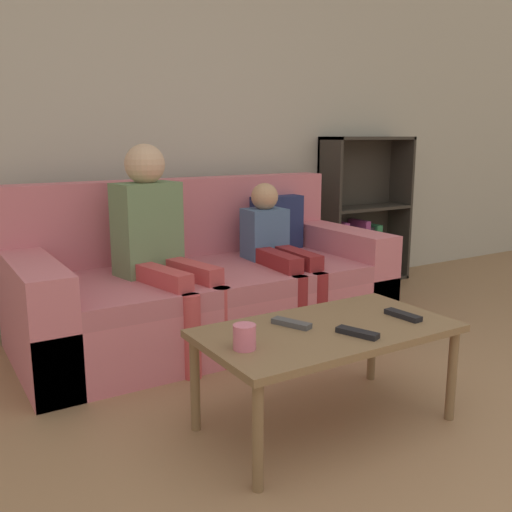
{
  "coord_description": "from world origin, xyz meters",
  "views": [
    {
      "loc": [
        -1.34,
        -0.65,
        1.18
      ],
      "look_at": [
        0.09,
        1.67,
        0.61
      ],
      "focal_mm": 40.0,
      "sensor_mm": 36.0,
      "label": 1
    }
  ],
  "objects_px": {
    "couch": "(204,288)",
    "coffee_table": "(327,337)",
    "bookshelf": "(358,227)",
    "tv_remote_1": "(291,323)",
    "person_child": "(278,248)",
    "person_adult": "(157,234)",
    "tv_remote_2": "(403,315)",
    "cup_near": "(244,337)",
    "tv_remote_0": "(357,333)"
  },
  "relations": [
    {
      "from": "couch",
      "to": "cup_near",
      "type": "xyz_separation_m",
      "value": [
        -0.48,
        -1.29,
        0.18
      ]
    },
    {
      "from": "person_adult",
      "to": "tv_remote_1",
      "type": "distance_m",
      "value": 1.1
    },
    {
      "from": "person_child",
      "to": "cup_near",
      "type": "xyz_separation_m",
      "value": [
        -0.89,
        -1.13,
        -0.05
      ]
    },
    {
      "from": "tv_remote_0",
      "to": "tv_remote_2",
      "type": "bearing_deg",
      "value": -8.41
    },
    {
      "from": "tv_remote_0",
      "to": "tv_remote_1",
      "type": "xyz_separation_m",
      "value": [
        -0.15,
        0.23,
        0.0
      ]
    },
    {
      "from": "cup_near",
      "to": "tv_remote_2",
      "type": "xyz_separation_m",
      "value": [
        0.76,
        -0.04,
        -0.03
      ]
    },
    {
      "from": "coffee_table",
      "to": "person_child",
      "type": "bearing_deg",
      "value": 66.07
    },
    {
      "from": "bookshelf",
      "to": "person_adult",
      "type": "relative_size",
      "value": 1.03
    },
    {
      "from": "bookshelf",
      "to": "couch",
      "type": "bearing_deg",
      "value": -162.76
    },
    {
      "from": "person_adult",
      "to": "tv_remote_1",
      "type": "xyz_separation_m",
      "value": [
        0.15,
        -1.06,
        -0.23
      ]
    },
    {
      "from": "cup_near",
      "to": "tv_remote_0",
      "type": "xyz_separation_m",
      "value": [
        0.45,
        -0.11,
        -0.03
      ]
    },
    {
      "from": "coffee_table",
      "to": "tv_remote_2",
      "type": "xyz_separation_m",
      "value": [
        0.35,
        -0.07,
        0.05
      ]
    },
    {
      "from": "coffee_table",
      "to": "person_adult",
      "type": "height_order",
      "value": "person_adult"
    },
    {
      "from": "couch",
      "to": "coffee_table",
      "type": "distance_m",
      "value": 1.26
    },
    {
      "from": "tv_remote_1",
      "to": "couch",
      "type": "bearing_deg",
      "value": 58.36
    },
    {
      "from": "couch",
      "to": "cup_near",
      "type": "height_order",
      "value": "couch"
    },
    {
      "from": "person_adult",
      "to": "tv_remote_0",
      "type": "distance_m",
      "value": 1.34
    },
    {
      "from": "coffee_table",
      "to": "tv_remote_0",
      "type": "height_order",
      "value": "tv_remote_0"
    },
    {
      "from": "coffee_table",
      "to": "person_adult",
      "type": "distance_m",
      "value": 1.22
    },
    {
      "from": "cup_near",
      "to": "tv_remote_0",
      "type": "distance_m",
      "value": 0.46
    },
    {
      "from": "tv_remote_2",
      "to": "bookshelf",
      "type": "bearing_deg",
      "value": 48.62
    },
    {
      "from": "coffee_table",
      "to": "tv_remote_2",
      "type": "distance_m",
      "value": 0.36
    },
    {
      "from": "couch",
      "to": "person_adult",
      "type": "relative_size",
      "value": 1.89
    },
    {
      "from": "person_adult",
      "to": "tv_remote_2",
      "type": "height_order",
      "value": "person_adult"
    },
    {
      "from": "tv_remote_1",
      "to": "tv_remote_2",
      "type": "height_order",
      "value": "same"
    },
    {
      "from": "cup_near",
      "to": "tv_remote_0",
      "type": "height_order",
      "value": "cup_near"
    },
    {
      "from": "person_child",
      "to": "tv_remote_2",
      "type": "distance_m",
      "value": 1.18
    },
    {
      "from": "bookshelf",
      "to": "tv_remote_0",
      "type": "xyz_separation_m",
      "value": [
        -1.69,
        -1.91,
        -0.02
      ]
    },
    {
      "from": "coffee_table",
      "to": "cup_near",
      "type": "height_order",
      "value": "cup_near"
    },
    {
      "from": "couch",
      "to": "tv_remote_2",
      "type": "relative_size",
      "value": 12.47
    },
    {
      "from": "tv_remote_1",
      "to": "coffee_table",
      "type": "bearing_deg",
      "value": -60.22
    },
    {
      "from": "couch",
      "to": "coffee_table",
      "type": "height_order",
      "value": "couch"
    },
    {
      "from": "person_child",
      "to": "tv_remote_0",
      "type": "distance_m",
      "value": 1.31
    },
    {
      "from": "cup_near",
      "to": "tv_remote_1",
      "type": "relative_size",
      "value": 0.52
    },
    {
      "from": "bookshelf",
      "to": "person_child",
      "type": "bearing_deg",
      "value": -151.32
    },
    {
      "from": "couch",
      "to": "person_child",
      "type": "relative_size",
      "value": 2.4
    },
    {
      "from": "coffee_table",
      "to": "cup_near",
      "type": "distance_m",
      "value": 0.42
    },
    {
      "from": "couch",
      "to": "coffee_table",
      "type": "relative_size",
      "value": 2.08
    },
    {
      "from": "person_adult",
      "to": "tv_remote_0",
      "type": "xyz_separation_m",
      "value": [
        0.3,
        -1.29,
        -0.23
      ]
    },
    {
      "from": "person_adult",
      "to": "tv_remote_2",
      "type": "relative_size",
      "value": 6.61
    },
    {
      "from": "coffee_table",
      "to": "person_child",
      "type": "relative_size",
      "value": 1.15
    },
    {
      "from": "couch",
      "to": "tv_remote_1",
      "type": "bearing_deg",
      "value": -98.98
    },
    {
      "from": "person_adult",
      "to": "cup_near",
      "type": "height_order",
      "value": "person_adult"
    },
    {
      "from": "tv_remote_0",
      "to": "bookshelf",
      "type": "bearing_deg",
      "value": 28.04
    },
    {
      "from": "bookshelf",
      "to": "tv_remote_1",
      "type": "relative_size",
      "value": 6.73
    },
    {
      "from": "person_child",
      "to": "tv_remote_1",
      "type": "relative_size",
      "value": 5.15
    },
    {
      "from": "person_child",
      "to": "cup_near",
      "type": "bearing_deg",
      "value": -125.52
    },
    {
      "from": "cup_near",
      "to": "tv_remote_2",
      "type": "height_order",
      "value": "cup_near"
    },
    {
      "from": "bookshelf",
      "to": "cup_near",
      "type": "distance_m",
      "value": 2.79
    },
    {
      "from": "person_adult",
      "to": "tv_remote_0",
      "type": "relative_size",
      "value": 6.51
    }
  ]
}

